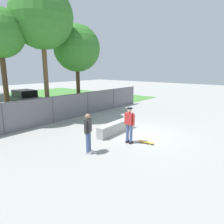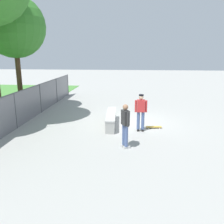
% 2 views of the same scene
% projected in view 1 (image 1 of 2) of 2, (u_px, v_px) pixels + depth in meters
% --- Properties ---
extents(ground_plane, '(80.00, 80.00, 0.00)m').
position_uv_depth(ground_plane, '(139.00, 134.00, 11.74)').
color(ground_plane, '#9E9E99').
extents(grass_strip, '(28.56, 20.00, 0.02)m').
position_uv_depth(grass_strip, '(10.00, 103.00, 21.80)').
color(grass_strip, '#478438').
rests_on(grass_strip, ground).
extents(concrete_ledge, '(3.09, 0.64, 0.65)m').
position_uv_depth(concrete_ledge, '(116.00, 127.00, 11.90)').
color(concrete_ledge, '#999993').
rests_on(concrete_ledge, ground).
extents(skateboarder, '(0.31, 0.60, 1.84)m').
position_uv_depth(skateboarder, '(129.00, 123.00, 10.13)').
color(skateboarder, black).
rests_on(skateboarder, ground).
extents(skateboard, '(0.28, 0.82, 0.09)m').
position_uv_depth(skateboard, '(146.00, 142.00, 10.27)').
color(skateboard, gold).
rests_on(skateboard, ground).
extents(chainlink_fence, '(16.63, 0.07, 1.85)m').
position_uv_depth(chainlink_fence, '(72.00, 105.00, 15.21)').
color(chainlink_fence, '#4C4C51').
rests_on(chainlink_fence, ground).
extents(tree_near_left, '(3.04, 3.04, 7.38)m').
position_uv_depth(tree_near_left, '(0.00, 34.00, 12.45)').
color(tree_near_left, '#47301E').
rests_on(tree_near_left, ground).
extents(tree_near_right, '(4.18, 4.18, 9.14)m').
position_uv_depth(tree_near_right, '(42.00, 18.00, 13.48)').
color(tree_near_right, brown).
rests_on(tree_near_right, ground).
extents(tree_mid, '(3.80, 3.80, 7.22)m').
position_uv_depth(tree_mid, '(77.00, 49.00, 16.64)').
color(tree_mid, '#47301E').
rests_on(tree_mid, ground).
extents(car_black, '(2.10, 4.24, 1.66)m').
position_uv_depth(car_black, '(26.00, 98.00, 19.68)').
color(car_black, black).
rests_on(car_black, ground).
extents(bystander, '(0.55, 0.40, 1.82)m').
position_uv_depth(bystander, '(88.00, 132.00, 8.91)').
color(bystander, beige).
rests_on(bystander, ground).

